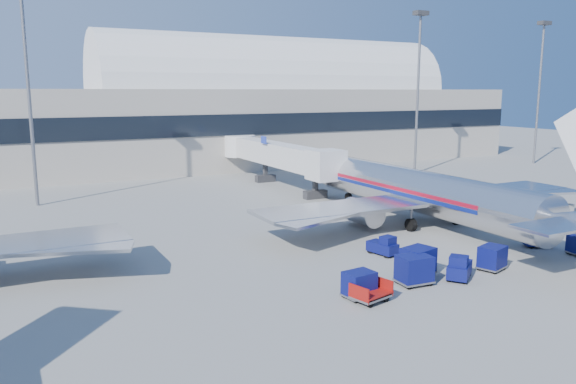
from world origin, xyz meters
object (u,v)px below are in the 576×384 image
barrier_near (513,217)px  barrier_far (561,210)px  tug_right (538,239)px  cart_train_c (359,284)px  cart_solo_near (492,257)px  mast_east (419,69)px  cart_train_a (418,261)px  barrier_mid (538,213)px  airliner_main (428,193)px  mast_west (26,60)px  cart_open_red (371,295)px  jetbridge_near (273,154)px  cart_train_b (414,269)px  tug_lead (459,268)px  tug_left (383,246)px  mast_far_east (541,72)px

barrier_near → barrier_far: size_ratio=1.00×
tug_right → cart_train_c: 18.40m
tug_right → cart_solo_near: bearing=-132.2°
mast_east → cart_train_a: bearing=-129.7°
barrier_mid → airliner_main: bearing=167.5°
mast_west → cart_open_red: bearing=-68.8°
jetbridge_near → barrier_near: (10.40, -28.81, -3.48)m
cart_train_b → barrier_far: bearing=23.3°
tug_right → cart_solo_near: 7.81m
jetbridge_near → cart_solo_near: size_ratio=12.56×
mast_east → tug_lead: (-27.95, -37.61, -14.05)m
tug_left → cart_train_a: bearing=157.2°
airliner_main → cart_train_a: airliner_main is taller
jetbridge_near → cart_train_c: (-13.05, -38.27, -3.09)m
tug_lead → cart_train_b: 3.25m
cart_train_c → jetbridge_near: bearing=64.9°
barrier_near → cart_solo_near: size_ratio=1.37×
mast_far_east → cart_solo_near: mast_far_east is taller
airliner_main → mast_west: mast_west is taller
mast_west → tug_right: mast_west is taller
cart_solo_near → tug_right: bearing=-0.1°
barrier_far → cart_train_b: size_ratio=1.38×
cart_train_b → cart_solo_near: size_ratio=0.99×
airliner_main → cart_train_c: 19.66m
jetbridge_near → cart_train_b: jetbridge_near is taller
barrier_near → cart_train_a: bearing=-156.1°
cart_train_c → cart_solo_near: bearing=-5.1°
barrier_near → barrier_mid: bearing=0.0°
mast_west → airliner_main: bearing=-40.4°
barrier_near → cart_open_red: (-23.18, -10.26, -0.04)m
mast_east → cart_train_c: mast_east is taller
mast_far_east → tug_lead: bearing=-144.6°
cart_train_b → cart_open_red: 4.23m
mast_east → tug_left: size_ratio=9.32×
mast_far_east → cart_train_a: size_ratio=9.34×
mast_far_east → cart_train_a: (-54.86, -35.93, -13.80)m
jetbridge_near → tug_left: (-6.55, -31.90, -3.26)m
cart_train_b → mast_west: bearing=120.7°
barrier_mid → cart_train_b: bearing=-157.9°
mast_east → cart_train_c: (-35.45, -37.46, -13.95)m
mast_west → cart_open_red: size_ratio=9.24×
mast_far_east → cart_solo_near: 63.62m
mast_east → barrier_near: mast_east is taller
cart_train_b → cart_train_c: (-4.30, -0.35, -0.14)m
airliner_main → barrier_mid: (11.30, -2.51, -2.48)m
jetbridge_near → cart_open_red: (-12.78, -39.06, -3.51)m
mast_west → cart_solo_near: (25.33, -37.25, -13.92)m
jetbridge_near → barrier_far: jetbridge_near is taller
cart_train_a → cart_train_b: 1.75m
mast_far_east → barrier_mid: size_ratio=7.53×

